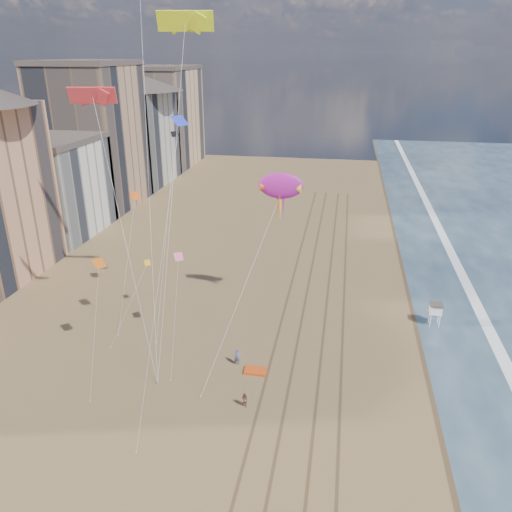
% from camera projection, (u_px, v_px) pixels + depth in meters
% --- Properties ---
extents(wet_sand, '(260.00, 260.00, 0.00)m').
position_uv_depth(wet_sand, '(440.00, 294.00, 67.63)').
color(wet_sand, '#42301E').
rests_on(wet_sand, ground).
extents(foam, '(260.00, 260.00, 0.00)m').
position_uv_depth(foam, '(472.00, 296.00, 66.94)').
color(foam, white).
rests_on(foam, ground).
extents(tracks, '(7.68, 120.00, 0.01)m').
position_uv_depth(tracks, '(313.00, 319.00, 61.22)').
color(tracks, brown).
rests_on(tracks, ground).
extents(buildings, '(34.72, 131.35, 29.00)m').
position_uv_depth(buildings, '(80.00, 146.00, 96.43)').
color(buildings, '#C6B284').
rests_on(buildings, ground).
extents(lifeguard_stand, '(1.55, 1.55, 2.81)m').
position_uv_depth(lifeguard_stand, '(436.00, 309.00, 59.06)').
color(lifeguard_stand, white).
rests_on(lifeguard_stand, ground).
extents(grounded_kite, '(2.26, 1.44, 0.26)m').
position_uv_depth(grounded_kite, '(255.00, 371.00, 51.03)').
color(grounded_kite, '#E54A13').
rests_on(grounded_kite, ground).
extents(show_kite, '(4.91, 9.58, 24.11)m').
position_uv_depth(show_kite, '(281.00, 186.00, 56.85)').
color(show_kite, '#AD1A95').
rests_on(show_kite, ground).
extents(kite_flyer_a, '(0.73, 0.51, 1.90)m').
position_uv_depth(kite_flyer_a, '(237.00, 357.00, 51.88)').
color(kite_flyer_a, slate).
rests_on(kite_flyer_a, ground).
extents(kite_flyer_b, '(0.93, 0.87, 1.53)m').
position_uv_depth(kite_flyer_b, '(245.00, 400.00, 45.71)').
color(kite_flyer_b, '#9A5B4E').
rests_on(kite_flyer_b, ground).
extents(parafoils, '(12.75, 7.21, 14.14)m').
position_uv_depth(parafoils, '(144.00, 8.00, 46.98)').
color(parafoils, black).
rests_on(parafoils, ground).
extents(small_kites, '(12.45, 15.35, 18.96)m').
position_uv_depth(small_kites, '(149.00, 203.00, 51.37)').
color(small_kites, '#F15E8F').
rests_on(small_kites, ground).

